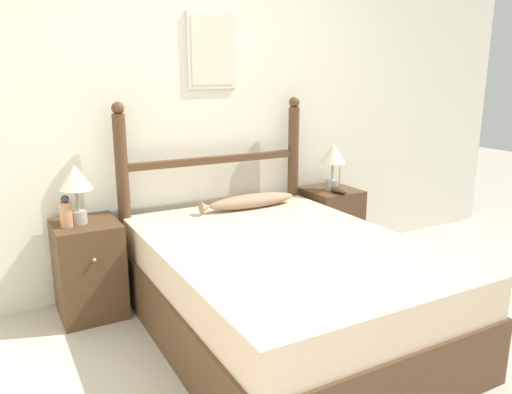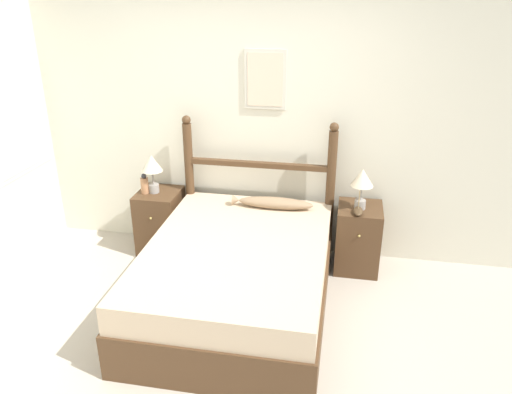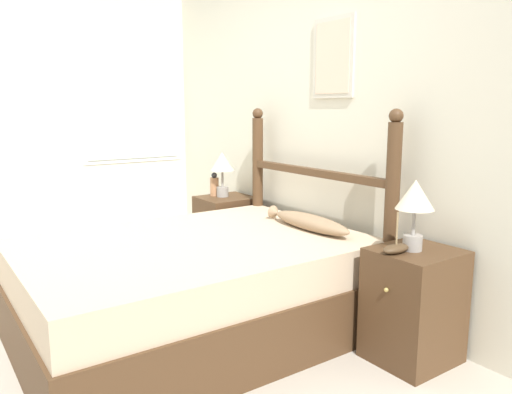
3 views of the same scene
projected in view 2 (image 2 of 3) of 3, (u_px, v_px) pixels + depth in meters
The scene contains 11 objects.
ground_plane at pixel (207, 354), 3.67m from camera, with size 16.00×16.00×0.00m, color #B7AD9E.
wall_back at pixel (251, 124), 4.72m from camera, with size 6.40×0.08×2.55m.
bed at pixel (237, 277), 4.09m from camera, with size 1.46×2.01×0.59m.
headboard at pixel (258, 185), 4.79m from camera, with size 1.46×0.09×1.37m.
nightstand_left at pixel (160, 221), 5.00m from camera, with size 0.40×0.46×0.63m.
nightstand_right at pixel (358, 238), 4.67m from camera, with size 0.40×0.46×0.63m.
table_lamp_left at pixel (152, 166), 4.76m from camera, with size 0.20×0.20×0.38m.
table_lamp_right at pixel (362, 181), 4.42m from camera, with size 0.20×0.20×0.38m.
bottle at pixel (145, 184), 4.82m from camera, with size 0.08×0.08×0.20m.
model_boat at pixel (358, 211), 4.41m from camera, with size 0.08×0.18×0.22m.
fish_pillow at pixel (274, 203), 4.61m from camera, with size 0.75×0.15×0.10m.
Camera 2 is at (0.89, -2.79, 2.52)m, focal length 35.00 mm.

